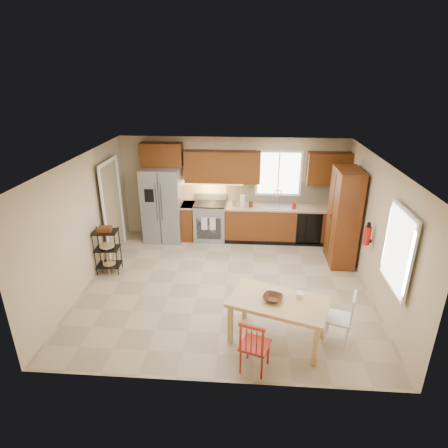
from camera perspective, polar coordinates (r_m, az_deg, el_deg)
floor at (r=7.54m, az=0.34°, el=-9.29°), size 5.50×5.50×0.00m
ceiling at (r=6.57m, az=0.39°, el=9.57°), size 5.50×5.00×0.02m
wall_back at (r=9.31m, az=1.39°, el=5.51°), size 5.50×0.02×2.50m
wall_front at (r=4.77m, az=-1.67°, el=-12.33°), size 5.50×0.02×2.50m
wall_left at (r=7.63m, az=-20.70°, el=0.10°), size 0.02×5.00×2.50m
wall_right at (r=7.33m, az=22.36°, el=-1.08°), size 0.02×5.00×2.50m
refrigerator at (r=9.29m, az=-9.29°, el=2.98°), size 0.92×0.75×1.82m
range_stove at (r=9.32m, az=-2.14°, el=0.36°), size 0.76×0.63×0.92m
base_cabinet_narrow at (r=9.41m, az=-5.46°, el=0.42°), size 0.30×0.60×0.90m
base_cabinet_run at (r=9.33m, az=9.19°, el=0.02°), size 2.92×0.60×0.90m
dishwasher at (r=9.13m, az=12.83°, el=-0.77°), size 0.60×0.02×0.78m
backsplash at (r=9.35m, az=9.33°, el=4.80°), size 2.92×0.03×0.55m
upper_over_fridge at (r=9.16m, az=-9.48°, el=10.43°), size 1.00×0.35×0.55m
upper_left_block at (r=9.00m, az=-0.24°, el=8.72°), size 1.80×0.35×0.75m
upper_right_block at (r=9.16m, az=15.71°, el=8.13°), size 1.00×0.35×0.75m
window_back at (r=9.19m, az=8.33°, el=7.65°), size 1.12×0.04×1.12m
sink at (r=9.16m, az=8.16°, el=2.43°), size 0.62×0.46×0.16m
undercab_glow at (r=9.11m, az=-2.15°, el=6.29°), size 1.60×0.30×0.01m
soap_bottle at (r=9.06m, az=10.65°, el=2.94°), size 0.09×0.09×0.19m
paper_towel at (r=9.03m, az=2.85°, el=3.54°), size 0.12×0.12×0.28m
canister_steel at (r=9.05m, az=1.58°, el=3.28°), size 0.11×0.11×0.18m
canister_wood at (r=9.02m, az=4.11°, el=3.03°), size 0.10×0.10×0.14m
pantry at (r=8.38m, az=17.75°, el=0.99°), size 0.50×0.95×2.10m
fire_extinguisher at (r=7.48m, az=20.99°, el=-1.66°), size 0.12×0.12×0.36m
window_right at (r=6.24m, az=25.02°, el=-3.59°), size 0.04×1.02×1.32m
doorway at (r=8.79m, az=-16.71°, el=2.11°), size 0.04×0.95×2.10m
dining_table at (r=6.06m, az=8.11°, el=-14.36°), size 1.65×1.25×0.72m
chair_red at (r=5.49m, az=4.75°, el=-17.76°), size 0.51×0.51×0.86m
chair_white at (r=6.21m, az=17.15°, el=-13.44°), size 0.51×0.51×0.86m
table_bowl at (r=5.84m, az=7.40°, el=-11.47°), size 0.38×0.38×0.07m
table_jar at (r=5.95m, az=11.41°, el=-10.79°), size 0.13×0.13×0.12m
bar_stool at (r=8.23m, az=-17.18°, el=-5.00°), size 0.38×0.38×0.62m
utility_cart at (r=8.15m, az=-17.32°, el=-3.91°), size 0.52×0.42×0.97m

